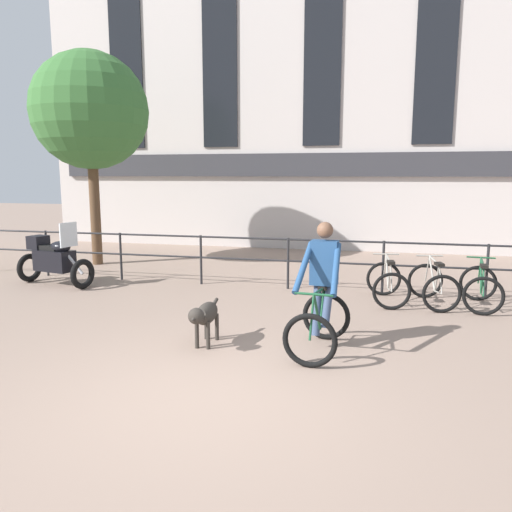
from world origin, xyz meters
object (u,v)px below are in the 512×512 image
(cyclist_with_bike, at_px, (321,294))
(dog, at_px, (205,315))
(parked_bicycle_near_lamp, at_px, (388,283))
(parked_bicycle_mid_right, at_px, (481,288))
(parked_motorcycle, at_px, (54,259))
(parked_bicycle_mid_left, at_px, (433,285))

(cyclist_with_bike, bearing_deg, dog, -166.18)
(parked_bicycle_near_lamp, xyz_separation_m, parked_bicycle_mid_right, (1.58, -0.00, 0.00))
(parked_motorcycle, bearing_deg, parked_bicycle_near_lamp, -75.80)
(dog, distance_m, parked_bicycle_mid_right, 5.03)
(parked_motorcycle, height_order, parked_bicycle_mid_right, parked_motorcycle)
(parked_motorcycle, xyz_separation_m, parked_bicycle_near_lamp, (6.80, 0.17, -0.20))
(parked_motorcycle, relative_size, parked_bicycle_mid_left, 1.47)
(cyclist_with_bike, xyz_separation_m, dog, (-1.54, -0.25, -0.33))
(parked_motorcycle, bearing_deg, parked_bicycle_mid_right, -76.08)
(parked_bicycle_mid_left, bearing_deg, dog, 33.18)
(parked_bicycle_near_lamp, bearing_deg, cyclist_with_bike, 65.00)
(parked_motorcycle, distance_m, parked_bicycle_near_lamp, 6.81)
(dog, relative_size, parked_bicycle_near_lamp, 0.89)
(cyclist_with_bike, relative_size, parked_bicycle_mid_right, 1.45)
(cyclist_with_bike, height_order, parked_bicycle_mid_right, cyclist_with_bike)
(cyclist_with_bike, xyz_separation_m, parked_bicycle_mid_right, (2.49, 2.76, -0.41))
(dog, height_order, parked_bicycle_near_lamp, parked_bicycle_near_lamp)
(dog, distance_m, parked_motorcycle, 5.20)
(parked_motorcycle, relative_size, parked_bicycle_mid_right, 1.52)
(parked_bicycle_near_lamp, bearing_deg, parked_bicycle_mid_right, 173.24)
(cyclist_with_bike, height_order, parked_motorcycle, cyclist_with_bike)
(parked_motorcycle, xyz_separation_m, parked_bicycle_mid_right, (8.38, 0.17, -0.20))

